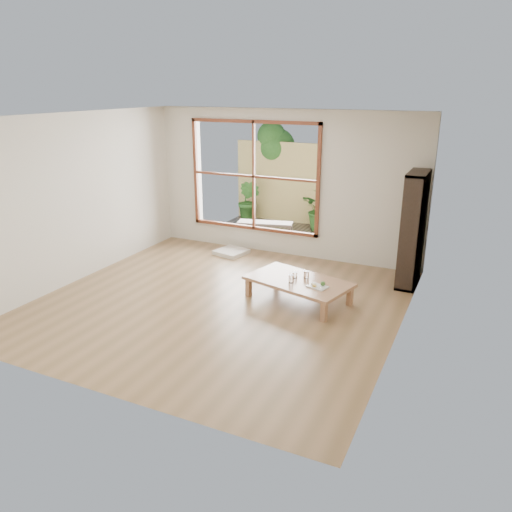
{
  "coord_description": "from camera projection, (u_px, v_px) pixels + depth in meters",
  "views": [
    {
      "loc": [
        3.27,
        -5.78,
        2.97
      ],
      "look_at": [
        0.28,
        0.62,
        0.55
      ],
      "focal_mm": 35.0,
      "sensor_mm": 36.0,
      "label": 1
    }
  ],
  "objects": [
    {
      "name": "ground",
      "position": [
        220.0,
        302.0,
        7.22
      ],
      "size": [
        5.0,
        5.0,
        0.0
      ],
      "primitive_type": "plane",
      "color": "#936F49",
      "rests_on": "ground"
    },
    {
      "name": "low_table",
      "position": [
        298.0,
        282.0,
        7.18
      ],
      "size": [
        1.63,
        1.17,
        0.32
      ],
      "rotation": [
        0.0,
        0.0,
        -0.26
      ],
      "color": "#B17B56",
      "rests_on": "ground"
    },
    {
      "name": "floor_cushion",
      "position": [
        231.0,
        252.0,
        9.27
      ],
      "size": [
        0.61,
        0.61,
        0.07
      ],
      "primitive_type": "cube",
      "rotation": [
        0.0,
        0.0,
        -0.22
      ],
      "color": "beige",
      "rests_on": "ground"
    },
    {
      "name": "bookshelf",
      "position": [
        413.0,
        229.0,
        7.62
      ],
      "size": [
        0.28,
        0.8,
        1.77
      ],
      "primitive_type": "cube",
      "color": "black",
      "rests_on": "ground"
    },
    {
      "name": "glass_tall",
      "position": [
        291.0,
        279.0,
        7.05
      ],
      "size": [
        0.07,
        0.07,
        0.12
      ],
      "primitive_type": "cylinder",
      "color": "silver",
      "rests_on": "low_table"
    },
    {
      "name": "glass_mid",
      "position": [
        306.0,
        275.0,
        7.22
      ],
      "size": [
        0.07,
        0.07,
        0.1
      ],
      "primitive_type": "cylinder",
      "color": "silver",
      "rests_on": "low_table"
    },
    {
      "name": "glass_short",
      "position": [
        306.0,
        274.0,
        7.24
      ],
      "size": [
        0.08,
        0.08,
        0.1
      ],
      "primitive_type": "cylinder",
      "color": "silver",
      "rests_on": "low_table"
    },
    {
      "name": "glass_small",
      "position": [
        295.0,
        275.0,
        7.23
      ],
      "size": [
        0.07,
        0.07,
        0.09
      ],
      "primitive_type": "cylinder",
      "color": "silver",
      "rests_on": "low_table"
    },
    {
      "name": "food_tray",
      "position": [
        318.0,
        286.0,
        6.91
      ],
      "size": [
        0.31,
        0.26,
        0.08
      ],
      "rotation": [
        0.0,
        0.0,
        -0.28
      ],
      "color": "white",
      "rests_on": "low_table"
    },
    {
      "name": "deck",
      "position": [
        277.0,
        234.0,
        10.51
      ],
      "size": [
        2.8,
        2.0,
        0.05
      ],
      "primitive_type": "cube",
      "color": "#373028",
      "rests_on": "ground"
    },
    {
      "name": "garden_bench",
      "position": [
        265.0,
        225.0,
        10.03
      ],
      "size": [
        1.14,
        0.58,
        0.35
      ],
      "rotation": [
        0.0,
        0.0,
        0.25
      ],
      "color": "black",
      "rests_on": "deck"
    },
    {
      "name": "bamboo_fence",
      "position": [
        295.0,
        184.0,
        11.08
      ],
      "size": [
        2.8,
        0.06,
        1.8
      ],
      "primitive_type": "cube",
      "color": "#D2BD6B",
      "rests_on": "ground"
    },
    {
      "name": "shrub_right",
      "position": [
        323.0,
        209.0,
        10.55
      ],
      "size": [
        0.95,
        0.86,
        0.92
      ],
      "primitive_type": "imported",
      "rotation": [
        0.0,
        0.0,
        -0.19
      ],
      "color": "#2D5E22",
      "rests_on": "deck"
    },
    {
      "name": "shrub_left",
      "position": [
        249.0,
        201.0,
        11.27
      ],
      "size": [
        0.6,
        0.53,
        0.95
      ],
      "primitive_type": "imported",
      "rotation": [
        0.0,
        0.0,
        -0.22
      ],
      "color": "#2D5E22",
      "rests_on": "deck"
    },
    {
      "name": "garden_tree",
      "position": [
        273.0,
        148.0,
        11.37
      ],
      "size": [
        1.04,
        0.85,
        2.22
      ],
      "color": "#4C3D2D",
      "rests_on": "ground"
    }
  ]
}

